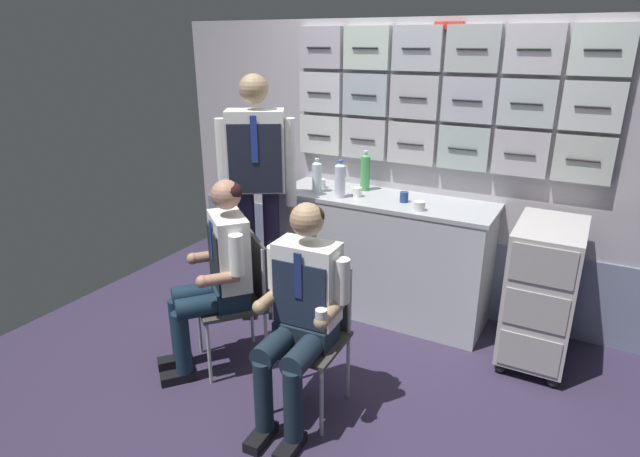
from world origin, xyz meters
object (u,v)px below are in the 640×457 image
(crew_member_standing, at_px, (257,175))
(water_bottle_short, at_px, (365,172))
(service_trolley, at_px, (542,290))
(folding_chair_right, at_px, (314,320))
(crew_member_right, at_px, (300,308))
(crew_member_left, at_px, (217,269))
(folding_chair_left, at_px, (244,288))
(espresso_cup_small, at_px, (357,192))

(crew_member_standing, height_order, water_bottle_short, crew_member_standing)
(service_trolley, height_order, crew_member_standing, crew_member_standing)
(service_trolley, relative_size, folding_chair_right, 1.12)
(folding_chair_right, bearing_deg, crew_member_right, -87.04)
(crew_member_left, xyz_separation_m, crew_member_right, (0.70, -0.17, -0.00))
(folding_chair_left, relative_size, crew_member_standing, 0.47)
(crew_member_left, distance_m, espresso_cup_small, 1.22)
(crew_member_right, relative_size, water_bottle_short, 4.03)
(folding_chair_left, bearing_deg, crew_member_standing, 115.58)
(folding_chair_right, relative_size, crew_member_standing, 0.47)
(service_trolley, height_order, folding_chair_left, service_trolley)
(folding_chair_left, distance_m, crew_member_right, 0.68)
(crew_member_right, xyz_separation_m, water_bottle_short, (-0.29, 1.46, 0.39))
(folding_chair_right, bearing_deg, service_trolley, 44.14)
(folding_chair_left, height_order, folding_chair_right, same)
(espresso_cup_small, bearing_deg, crew_member_left, -111.55)
(crew_member_right, xyz_separation_m, crew_member_standing, (-0.87, 0.88, 0.42))
(crew_member_standing, relative_size, espresso_cup_small, 25.63)
(crew_member_left, distance_m, crew_member_standing, 0.84)
(crew_member_right, distance_m, water_bottle_short, 1.54)
(crew_member_right, bearing_deg, service_trolley, 48.48)
(service_trolley, distance_m, crew_member_standing, 2.06)
(folding_chair_left, height_order, crew_member_standing, crew_member_standing)
(service_trolley, distance_m, folding_chair_right, 1.51)
(service_trolley, bearing_deg, folding_chair_left, -151.23)
(water_bottle_short, bearing_deg, espresso_cup_small, -82.42)
(crew_member_left, height_order, crew_member_standing, crew_member_standing)
(espresso_cup_small, bearing_deg, crew_member_right, -78.36)
(folding_chair_left, distance_m, espresso_cup_small, 1.12)
(folding_chair_right, height_order, crew_member_standing, crew_member_standing)
(crew_member_standing, bearing_deg, crew_member_right, -45.20)
(crew_member_standing, bearing_deg, folding_chair_left, -64.42)
(service_trolley, height_order, folding_chair_right, service_trolley)
(folding_chair_right, xyz_separation_m, crew_member_standing, (-0.86, 0.71, 0.57))
(crew_member_right, relative_size, crew_member_standing, 0.69)
(folding_chair_right, xyz_separation_m, crew_member_right, (0.01, -0.16, 0.15))
(service_trolley, relative_size, crew_member_right, 0.76)
(folding_chair_left, distance_m, water_bottle_short, 1.32)
(service_trolley, xyz_separation_m, espresso_cup_small, (-1.33, 0.06, 0.45))
(crew_member_left, bearing_deg, espresso_cup_small, 68.45)
(water_bottle_short, relative_size, espresso_cup_small, 4.36)
(folding_chair_left, xyz_separation_m, folding_chair_right, (0.58, -0.13, 0.00))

